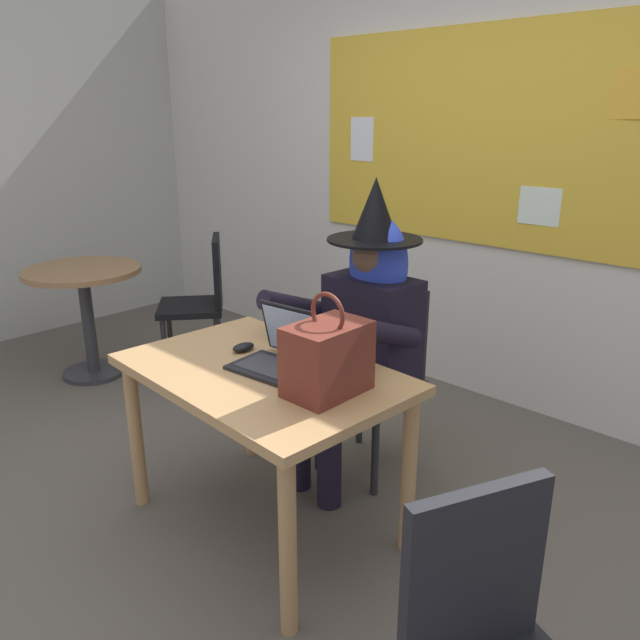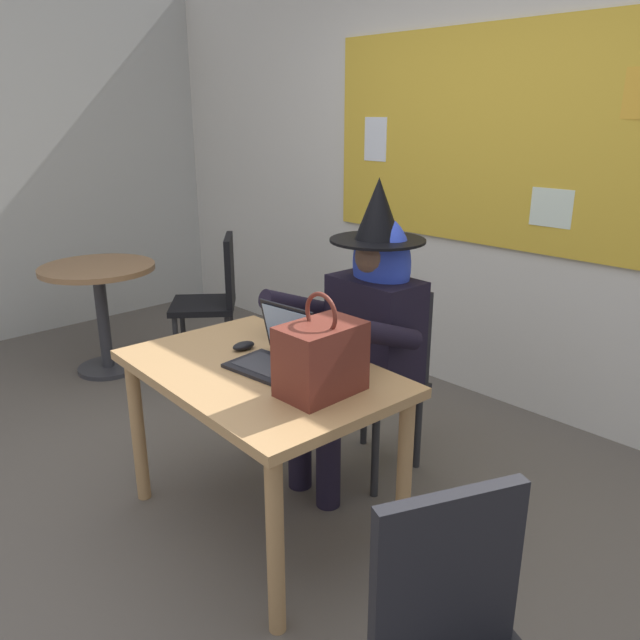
{
  "view_description": "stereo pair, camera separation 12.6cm",
  "coord_description": "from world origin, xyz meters",
  "px_view_note": "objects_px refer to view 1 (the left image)",
  "views": [
    {
      "loc": [
        1.79,
        -1.41,
        1.69
      ],
      "look_at": [
        0.08,
        0.41,
        0.85
      ],
      "focal_mm": 34.86,
      "sensor_mm": 36.0,
      "label": 1
    },
    {
      "loc": [
        1.88,
        -1.32,
        1.69
      ],
      "look_at": [
        0.08,
        0.41,
        0.85
      ],
      "focal_mm": 34.86,
      "sensor_mm": 36.0,
      "label": 2
    }
  ],
  "objects_px": {
    "computer_mouse": "(243,347)",
    "handbag": "(327,358)",
    "desk_main": "(263,392)",
    "chair_spare_by_window": "(202,297)",
    "person_costumed": "(364,319)",
    "laptop": "(278,353)",
    "chair_at_desk": "(378,368)",
    "side_table_round": "(85,297)"
  },
  "relations": [
    {
      "from": "desk_main",
      "to": "chair_at_desk",
      "type": "relative_size",
      "value": 1.31
    },
    {
      "from": "laptop",
      "to": "handbag",
      "type": "xyz_separation_m",
      "value": [
        0.32,
        -0.05,
        0.08
      ]
    },
    {
      "from": "chair_at_desk",
      "to": "handbag",
      "type": "distance_m",
      "value": 0.86
    },
    {
      "from": "computer_mouse",
      "to": "handbag",
      "type": "relative_size",
      "value": 0.28
    },
    {
      "from": "desk_main",
      "to": "handbag",
      "type": "xyz_separation_m",
      "value": [
        0.33,
        0.02,
        0.24
      ]
    },
    {
      "from": "person_costumed",
      "to": "side_table_round",
      "type": "bearing_deg",
      "value": -78.28
    },
    {
      "from": "chair_spare_by_window",
      "to": "chair_at_desk",
      "type": "bearing_deg",
      "value": 124.35
    },
    {
      "from": "chair_spare_by_window",
      "to": "computer_mouse",
      "type": "bearing_deg",
      "value": 99.37
    },
    {
      "from": "computer_mouse",
      "to": "handbag",
      "type": "distance_m",
      "value": 0.55
    },
    {
      "from": "desk_main",
      "to": "person_costumed",
      "type": "relative_size",
      "value": 0.83
    },
    {
      "from": "desk_main",
      "to": "chair_spare_by_window",
      "type": "distance_m",
      "value": 1.81
    },
    {
      "from": "desk_main",
      "to": "side_table_round",
      "type": "height_order",
      "value": "side_table_round"
    },
    {
      "from": "chair_spare_by_window",
      "to": "side_table_round",
      "type": "bearing_deg",
      "value": -0.0
    },
    {
      "from": "handbag",
      "to": "chair_spare_by_window",
      "type": "distance_m",
      "value": 2.12
    },
    {
      "from": "laptop",
      "to": "chair_spare_by_window",
      "type": "xyz_separation_m",
      "value": [
        -1.6,
        0.79,
        -0.26
      ]
    },
    {
      "from": "chair_at_desk",
      "to": "chair_spare_by_window",
      "type": "xyz_separation_m",
      "value": [
        -1.6,
        0.13,
        0.01
      ]
    },
    {
      "from": "desk_main",
      "to": "side_table_round",
      "type": "xyz_separation_m",
      "value": [
        -2.06,
        0.28,
        -0.08
      ]
    },
    {
      "from": "chair_at_desk",
      "to": "computer_mouse",
      "type": "height_order",
      "value": "chair_at_desk"
    },
    {
      "from": "chair_at_desk",
      "to": "chair_spare_by_window",
      "type": "relative_size",
      "value": 0.98
    },
    {
      "from": "chair_at_desk",
      "to": "person_costumed",
      "type": "distance_m",
      "value": 0.31
    },
    {
      "from": "laptop",
      "to": "computer_mouse",
      "type": "bearing_deg",
      "value": 173.06
    },
    {
      "from": "desk_main",
      "to": "person_costumed",
      "type": "bearing_deg",
      "value": 88.52
    },
    {
      "from": "laptop",
      "to": "side_table_round",
      "type": "xyz_separation_m",
      "value": [
        -2.07,
        0.21,
        -0.23
      ]
    },
    {
      "from": "laptop",
      "to": "computer_mouse",
      "type": "height_order",
      "value": "laptop"
    },
    {
      "from": "desk_main",
      "to": "handbag",
      "type": "height_order",
      "value": "handbag"
    },
    {
      "from": "desk_main",
      "to": "computer_mouse",
      "type": "height_order",
      "value": "computer_mouse"
    },
    {
      "from": "desk_main",
      "to": "computer_mouse",
      "type": "xyz_separation_m",
      "value": [
        -0.2,
        0.08,
        0.12
      ]
    },
    {
      "from": "chair_at_desk",
      "to": "handbag",
      "type": "bearing_deg",
      "value": 20.85
    },
    {
      "from": "computer_mouse",
      "to": "handbag",
      "type": "height_order",
      "value": "handbag"
    },
    {
      "from": "person_costumed",
      "to": "laptop",
      "type": "bearing_deg",
      "value": 2.91
    },
    {
      "from": "chair_at_desk",
      "to": "desk_main",
      "type": "bearing_deg",
      "value": -4.4
    },
    {
      "from": "chair_spare_by_window",
      "to": "desk_main",
      "type": "bearing_deg",
      "value": 100.44
    },
    {
      "from": "chair_spare_by_window",
      "to": "person_costumed",
      "type": "bearing_deg",
      "value": 120.04
    },
    {
      "from": "laptop",
      "to": "handbag",
      "type": "relative_size",
      "value": 0.84
    },
    {
      "from": "laptop",
      "to": "chair_spare_by_window",
      "type": "height_order",
      "value": "laptop"
    },
    {
      "from": "computer_mouse",
      "to": "side_table_round",
      "type": "xyz_separation_m",
      "value": [
        -1.85,
        0.21,
        -0.2
      ]
    },
    {
      "from": "computer_mouse",
      "to": "side_table_round",
      "type": "relative_size",
      "value": 0.14
    },
    {
      "from": "computer_mouse",
      "to": "side_table_round",
      "type": "distance_m",
      "value": 1.87
    },
    {
      "from": "laptop",
      "to": "chair_spare_by_window",
      "type": "bearing_deg",
      "value": 148.08
    },
    {
      "from": "desk_main",
      "to": "laptop",
      "type": "distance_m",
      "value": 0.17
    },
    {
      "from": "laptop",
      "to": "handbag",
      "type": "height_order",
      "value": "handbag"
    },
    {
      "from": "computer_mouse",
      "to": "chair_spare_by_window",
      "type": "height_order",
      "value": "chair_spare_by_window"
    }
  ]
}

